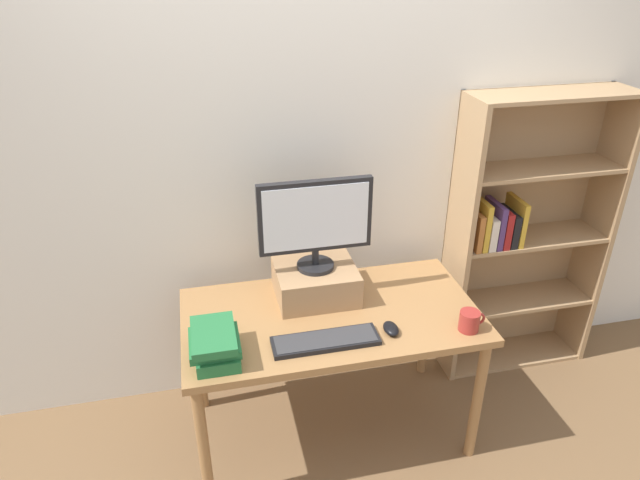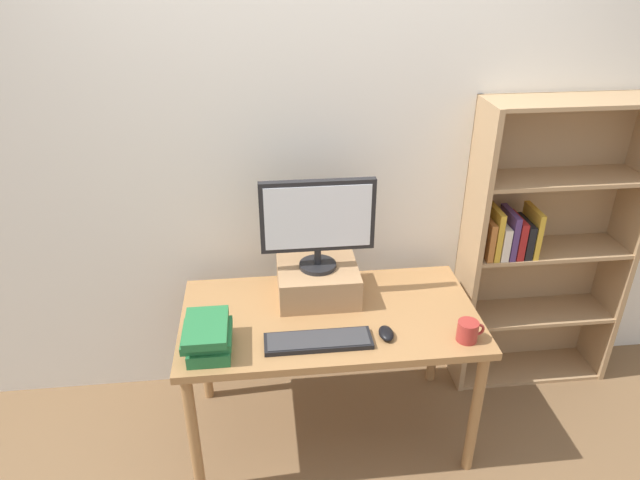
{
  "view_description": "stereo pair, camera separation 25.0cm",
  "coord_description": "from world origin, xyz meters",
  "px_view_note": "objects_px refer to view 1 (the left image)",
  "views": [
    {
      "loc": [
        -0.53,
        -2.09,
        2.24
      ],
      "look_at": [
        -0.04,
        0.06,
        1.07
      ],
      "focal_mm": 32.0,
      "sensor_mm": 36.0,
      "label": 1
    },
    {
      "loc": [
        -0.28,
        -2.13,
        2.24
      ],
      "look_at": [
        -0.04,
        0.06,
        1.07
      ],
      "focal_mm": 32.0,
      "sensor_mm": 36.0,
      "label": 2
    }
  ],
  "objects_px": {
    "computer_monitor": "(315,221)",
    "keyboard": "(325,341)",
    "riser_box": "(315,281)",
    "computer_mouse": "(391,329)",
    "book_stack": "(215,345)",
    "coffee_mug": "(470,321)",
    "bookshelf_unit": "(521,234)",
    "desk": "(331,327)"
  },
  "relations": [
    {
      "from": "computer_monitor",
      "to": "keyboard",
      "type": "relative_size",
      "value": 1.13
    },
    {
      "from": "keyboard",
      "to": "computer_mouse",
      "type": "distance_m",
      "value": 0.3
    },
    {
      "from": "desk",
      "to": "riser_box",
      "type": "relative_size",
      "value": 3.6
    },
    {
      "from": "coffee_mug",
      "to": "keyboard",
      "type": "bearing_deg",
      "value": 175.78
    },
    {
      "from": "computer_monitor",
      "to": "coffee_mug",
      "type": "bearing_deg",
      "value": -34.74
    },
    {
      "from": "desk",
      "to": "computer_monitor",
      "type": "relative_size",
      "value": 2.61
    },
    {
      "from": "computer_monitor",
      "to": "keyboard",
      "type": "bearing_deg",
      "value": -95.91
    },
    {
      "from": "riser_box",
      "to": "keyboard",
      "type": "bearing_deg",
      "value": -95.88
    },
    {
      "from": "desk",
      "to": "riser_box",
      "type": "height_order",
      "value": "riser_box"
    },
    {
      "from": "riser_box",
      "to": "desk",
      "type": "bearing_deg",
      "value": -76.87
    },
    {
      "from": "computer_monitor",
      "to": "desk",
      "type": "bearing_deg",
      "value": -76.75
    },
    {
      "from": "desk",
      "to": "keyboard",
      "type": "bearing_deg",
      "value": -110.11
    },
    {
      "from": "computer_mouse",
      "to": "book_stack",
      "type": "height_order",
      "value": "book_stack"
    },
    {
      "from": "keyboard",
      "to": "coffee_mug",
      "type": "distance_m",
      "value": 0.64
    },
    {
      "from": "desk",
      "to": "bookshelf_unit",
      "type": "height_order",
      "value": "bookshelf_unit"
    },
    {
      "from": "bookshelf_unit",
      "to": "coffee_mug",
      "type": "height_order",
      "value": "bookshelf_unit"
    },
    {
      "from": "riser_box",
      "to": "keyboard",
      "type": "relative_size",
      "value": 0.82
    },
    {
      "from": "desk",
      "to": "riser_box",
      "type": "bearing_deg",
      "value": 103.13
    },
    {
      "from": "keyboard",
      "to": "coffee_mug",
      "type": "bearing_deg",
      "value": -4.22
    },
    {
      "from": "keyboard",
      "to": "bookshelf_unit",
      "type": "bearing_deg",
      "value": 24.6
    },
    {
      "from": "computer_monitor",
      "to": "riser_box",
      "type": "bearing_deg",
      "value": 90.0
    },
    {
      "from": "computer_monitor",
      "to": "computer_mouse",
      "type": "distance_m",
      "value": 0.58
    },
    {
      "from": "riser_box",
      "to": "coffee_mug",
      "type": "bearing_deg",
      "value": -34.84
    },
    {
      "from": "computer_monitor",
      "to": "computer_mouse",
      "type": "bearing_deg",
      "value": -54.0
    },
    {
      "from": "bookshelf_unit",
      "to": "book_stack",
      "type": "distance_m",
      "value": 1.78
    },
    {
      "from": "riser_box",
      "to": "computer_monitor",
      "type": "xyz_separation_m",
      "value": [
        -0.0,
        -0.0,
        0.32
      ]
    },
    {
      "from": "desk",
      "to": "computer_monitor",
      "type": "bearing_deg",
      "value": 103.25
    },
    {
      "from": "coffee_mug",
      "to": "computer_monitor",
      "type": "bearing_deg",
      "value": 145.26
    },
    {
      "from": "bookshelf_unit",
      "to": "riser_box",
      "type": "distance_m",
      "value": 1.21
    },
    {
      "from": "computer_monitor",
      "to": "book_stack",
      "type": "relative_size",
      "value": 1.98
    },
    {
      "from": "desk",
      "to": "bookshelf_unit",
      "type": "relative_size",
      "value": 0.85
    },
    {
      "from": "riser_box",
      "to": "keyboard",
      "type": "height_order",
      "value": "riser_box"
    },
    {
      "from": "bookshelf_unit",
      "to": "computer_monitor",
      "type": "relative_size",
      "value": 3.06
    },
    {
      "from": "riser_box",
      "to": "computer_monitor",
      "type": "distance_m",
      "value": 0.32
    },
    {
      "from": "desk",
      "to": "computer_mouse",
      "type": "relative_size",
      "value": 13.03
    },
    {
      "from": "keyboard",
      "to": "book_stack",
      "type": "height_order",
      "value": "book_stack"
    },
    {
      "from": "computer_mouse",
      "to": "book_stack",
      "type": "xyz_separation_m",
      "value": [
        -0.75,
        -0.01,
        0.05
      ]
    },
    {
      "from": "book_stack",
      "to": "coffee_mug",
      "type": "distance_m",
      "value": 1.1
    },
    {
      "from": "book_stack",
      "to": "desk",
      "type": "bearing_deg",
      "value": 20.64
    },
    {
      "from": "book_stack",
      "to": "coffee_mug",
      "type": "height_order",
      "value": "book_stack"
    },
    {
      "from": "computer_monitor",
      "to": "book_stack",
      "type": "distance_m",
      "value": 0.7
    },
    {
      "from": "bookshelf_unit",
      "to": "coffee_mug",
      "type": "relative_size",
      "value": 13.3
    }
  ]
}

